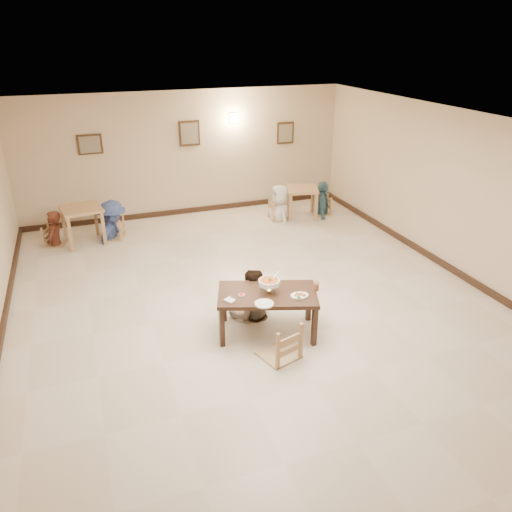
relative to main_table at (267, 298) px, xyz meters
name	(u,v)px	position (x,y,z in m)	size (l,w,h in m)	color
floor	(256,304)	(0.13, 0.86, -0.61)	(10.00, 10.00, 0.00)	beige
ceiling	(256,125)	(0.13, 0.86, 2.39)	(10.00, 10.00, 0.00)	white
wall_back	(186,154)	(0.13, 5.86, 0.89)	(10.00, 10.00, 0.00)	beige
wall_front	(493,450)	(0.13, -4.14, 0.89)	(10.00, 10.00, 0.00)	beige
wall_right	(462,195)	(4.13, 0.86, 0.89)	(10.00, 10.00, 0.00)	beige
baseboard_back	(190,210)	(0.13, 5.83, -0.55)	(8.00, 0.06, 0.12)	black
baseboard_right	(448,267)	(4.10, 0.86, -0.55)	(0.06, 10.00, 0.12)	black
picture_a	(90,144)	(-2.07, 5.82, 1.29)	(0.55, 0.04, 0.45)	#392413
picture_b	(189,133)	(0.23, 5.82, 1.39)	(0.50, 0.04, 0.60)	#392413
picture_c	(285,133)	(2.73, 5.82, 1.24)	(0.45, 0.04, 0.55)	#392413
wall_sconce	(233,118)	(1.33, 5.82, 1.69)	(0.16, 0.05, 0.22)	#FFD88C
main_table	(267,298)	(0.00, 0.00, 0.00)	(1.66, 1.25, 0.69)	#392217
chair_far	(249,287)	(-0.06, 0.68, -0.16)	(0.43, 0.43, 0.91)	tan
chair_near	(279,324)	(-0.07, -0.63, -0.08)	(0.50, 0.50, 1.07)	tan
main_diner	(251,271)	(-0.05, 0.58, 0.19)	(0.78, 0.60, 1.60)	gray
curry_warmer	(269,282)	(0.03, 0.01, 0.25)	(0.35, 0.32, 0.29)	silver
rice_plate_far	(269,282)	(0.14, 0.29, 0.09)	(0.29, 0.29, 0.07)	white
rice_plate_near	(264,304)	(-0.17, -0.30, 0.09)	(0.27, 0.27, 0.06)	white
fried_plate	(299,295)	(0.40, -0.26, 0.10)	(0.27, 0.27, 0.06)	white
chili_dish	(241,295)	(-0.39, 0.06, 0.09)	(0.10, 0.10, 0.02)	white
napkin_cutlery	(230,300)	(-0.60, -0.05, 0.09)	(0.19, 0.23, 0.03)	white
drink_glass	(317,287)	(0.72, -0.18, 0.14)	(0.07, 0.07, 0.14)	white
bg_table_left	(82,214)	(-2.46, 4.68, 0.06)	(0.93, 0.93, 0.81)	tan
bg_table_right	(302,193)	(2.69, 4.60, 0.00)	(0.94, 0.94, 0.74)	tan
bg_chair_ll	(53,227)	(-3.07, 4.75, -0.18)	(0.40, 0.40, 0.86)	tan
bg_chair_lr	(112,219)	(-1.85, 4.73, -0.15)	(0.43, 0.43, 0.91)	tan
bg_chair_rl	(280,200)	(2.12, 4.65, -0.13)	(0.45, 0.45, 0.96)	tan
bg_chair_rr	(322,197)	(3.27, 4.62, -0.17)	(0.41, 0.41, 0.88)	tan
bg_diner_a	(50,211)	(-3.07, 4.75, 0.16)	(0.56, 0.37, 1.54)	#4F2419
bg_diner_b	(110,201)	(-1.85, 4.73, 0.26)	(1.13, 0.65, 1.75)	#43578B
bg_diner_c	(280,185)	(2.12, 4.65, 0.24)	(0.83, 0.54, 1.71)	silver
bg_diner_d	(323,182)	(3.27, 4.62, 0.23)	(0.98, 0.41, 1.67)	#427084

